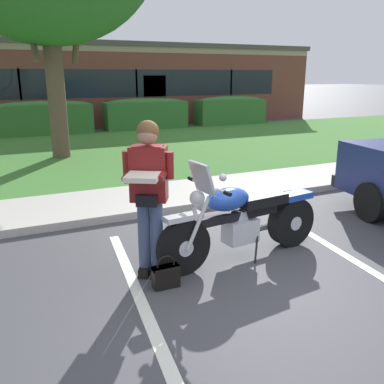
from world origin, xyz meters
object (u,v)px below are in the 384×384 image
handbag (166,275)px  hedge_center_left (44,117)px  motorcycle (247,219)px  hedge_center_right (146,113)px  hedge_right (230,110)px  rider_person (149,188)px  brick_building (14,83)px

handbag → hedge_center_left: bearing=89.5°
motorcycle → handbag: bearing=-165.6°
hedge_center_right → hedge_right: (3.84, -0.00, 0.00)m
hedge_center_right → hedge_center_left: bearing=180.0°
rider_person → hedge_center_right: 12.56m
rider_person → hedge_right: size_ratio=0.55×
hedge_center_left → rider_person: bearing=-90.8°
motorcycle → brick_building: bearing=95.3°
rider_person → handbag: (0.05, -0.33, -0.86)m
motorcycle → hedge_right: (6.63, 11.93, 0.16)m
hedge_center_right → brick_building: bearing=125.0°
hedge_right → motorcycle: bearing=-119.1°
handbag → hedge_center_right: (3.95, 12.23, 0.51)m
rider_person → hedge_center_right: (4.00, 11.90, -0.36)m
hedge_center_right → hedge_right: bearing=-0.0°
rider_person → handbag: rider_person is taller
rider_person → brick_building: bearing=91.5°
hedge_center_right → hedge_right: size_ratio=1.06×
rider_person → motorcycle: bearing=-1.5°
motorcycle → handbag: size_ratio=6.23×
handbag → hedge_center_right: hedge_center_right is taller
hedge_right → brick_building: bearing=142.5°
rider_person → brick_building: size_ratio=0.06×
handbag → brick_building: 18.69m
brick_building → hedge_center_right: bearing=-55.0°
handbag → hedge_center_left: hedge_center_left is taller
motorcycle → hedge_center_left: 11.98m
motorcycle → hedge_center_left: bearing=95.0°
handbag → hedge_center_right: size_ratio=0.11×
motorcycle → hedge_center_right: motorcycle is taller
motorcycle → rider_person: size_ratio=1.31×
hedge_center_left → motorcycle: bearing=-85.0°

